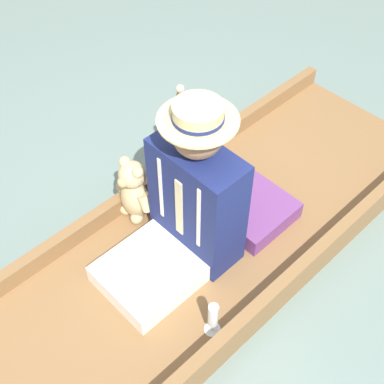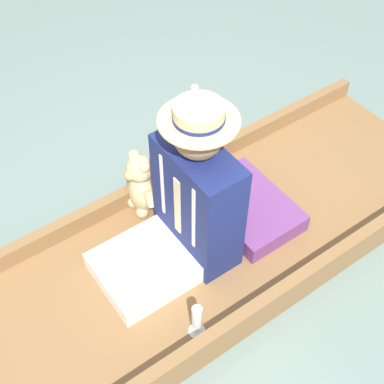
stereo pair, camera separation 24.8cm
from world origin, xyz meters
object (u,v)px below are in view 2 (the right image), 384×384
(teddy_bear, at_px, (141,185))
(walking_cane, at_px, (177,135))
(wine_glass, at_px, (197,319))
(seated_person, at_px, (187,205))

(teddy_bear, relative_size, walking_cane, 0.59)
(teddy_bear, height_order, wine_glass, teddy_bear)
(wine_glass, bearing_deg, teddy_bear, -14.00)
(walking_cane, bearing_deg, teddy_bear, 92.83)
(teddy_bear, distance_m, wine_glass, 0.81)
(wine_glass, xyz_separation_m, walking_cane, (0.79, -0.44, 0.28))
(teddy_bear, bearing_deg, walking_cane, -87.17)
(wine_glass, bearing_deg, seated_person, -29.88)
(seated_person, bearing_deg, teddy_bear, 0.67)
(seated_person, height_order, walking_cane, seated_person)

